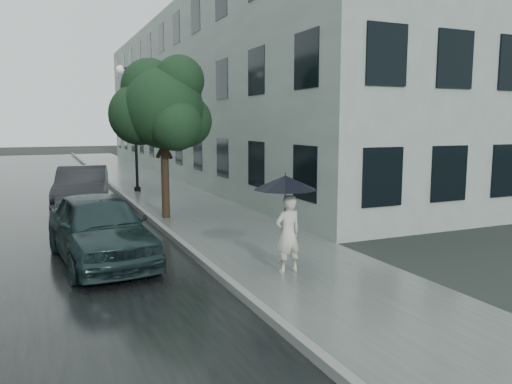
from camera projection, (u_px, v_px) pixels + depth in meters
name	position (u px, v px, depth m)	size (l,w,h in m)	color
ground	(293.00, 270.00, 10.09)	(120.00, 120.00, 0.00)	black
sidewalk	(165.00, 193.00, 21.08)	(3.50, 60.00, 0.01)	slate
kerb_near	(121.00, 194.00, 20.34)	(0.15, 60.00, 0.15)	slate
asphalt_road	(27.00, 201.00, 18.96)	(6.85, 60.00, 0.00)	black
building_near	(221.00, 97.00, 29.35)	(7.02, 36.00, 9.00)	#93A19B
pedestrian	(288.00, 234.00, 9.81)	(0.56, 0.37, 1.55)	beige
umbrella	(285.00, 183.00, 9.69)	(1.44, 1.44, 1.05)	black
street_tree	(163.00, 107.00, 15.25)	(3.20, 2.90, 4.99)	#332619
lamp_post	(132.00, 121.00, 21.31)	(0.83, 0.42, 5.36)	black
car_near	(100.00, 228.00, 10.58)	(1.75, 4.34, 1.48)	#1B2D2E
car_far	(82.00, 188.00, 17.02)	(1.56, 4.48, 1.48)	black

